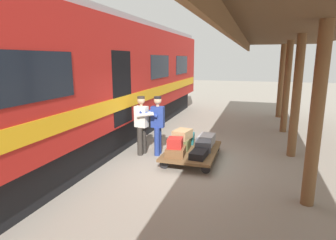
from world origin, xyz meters
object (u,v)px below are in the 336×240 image
object	(u,v)px
luggage_cart	(192,151)
suitcase_brown_leather	(176,151)
suitcase_red_plastic	(175,143)
suitcase_olive_duffel	(181,144)
porter_in_overalls	(157,123)
train_car	(75,83)
suitcase_slate_roller	(203,146)
suitcase_tan_vintage	(182,134)
porter_by_door	(142,123)
suitcase_gray_aluminum	(207,140)
suitcase_teal_softside	(186,138)
suitcase_black_hardshell	(199,154)

from	to	relation	value
luggage_cart	suitcase_brown_leather	world-z (taller)	suitcase_brown_leather
suitcase_red_plastic	suitcase_olive_duffel	bearing A→B (deg)	-91.46
suitcase_olive_duffel	porter_in_overalls	distance (m)	0.92
train_car	suitcase_slate_roller	distance (m)	4.06
suitcase_tan_vintage	porter_by_door	size ratio (longest dim) A/B	0.32
suitcase_gray_aluminum	luggage_cart	bearing A→B (deg)	62.56
suitcase_olive_duffel	suitcase_red_plastic	size ratio (longest dim) A/B	1.45
suitcase_slate_roller	suitcase_teal_softside	distance (m)	0.84
luggage_cart	suitcase_teal_softside	distance (m)	0.68
train_car	suitcase_brown_leather	size ratio (longest dim) A/B	30.91
suitcase_red_plastic	suitcase_teal_softside	bearing A→B (deg)	-90.74
train_car	suitcase_gray_aluminum	size ratio (longest dim) A/B	29.41
suitcase_black_hardshell	train_car	bearing A→B (deg)	-4.68
suitcase_red_plastic	porter_in_overalls	size ratio (longest dim) A/B	0.24
suitcase_black_hardshell	suitcase_tan_vintage	xyz separation A→B (m)	(0.58, -0.59, 0.32)
suitcase_red_plastic	porter_in_overalls	world-z (taller)	porter_in_overalls
luggage_cart	suitcase_red_plastic	distance (m)	0.77
suitcase_teal_softside	suitcase_tan_vintage	bearing A→B (deg)	92.24
suitcase_gray_aluminum	porter_in_overalls	size ratio (longest dim) A/B	0.37
suitcase_slate_roller	suitcase_olive_duffel	xyz separation A→B (m)	(0.60, 0.00, 0.00)
suitcase_gray_aluminum	suitcase_tan_vintage	bearing A→B (deg)	44.48
luggage_cart	suitcase_red_plastic	xyz separation A→B (m)	(0.32, 0.59, 0.38)
train_car	suitcase_olive_duffel	xyz separation A→B (m)	(-3.11, -0.28, -1.62)
train_car	suitcase_black_hardshell	distance (m)	4.09
suitcase_tan_vintage	suitcase_red_plastic	xyz separation A→B (m)	(0.04, 0.60, -0.07)
suitcase_tan_vintage	porter_in_overalls	bearing A→B (deg)	-10.22
suitcase_teal_softside	suitcase_red_plastic	world-z (taller)	suitcase_red_plastic
suitcase_slate_roller	suitcase_brown_leather	bearing A→B (deg)	43.92
suitcase_gray_aluminum	porter_by_door	world-z (taller)	porter_by_door
suitcase_teal_softside	suitcase_red_plastic	bearing A→B (deg)	89.26
train_car	suitcase_teal_softside	world-z (taller)	train_car
luggage_cart	suitcase_tan_vintage	size ratio (longest dim) A/B	3.89
suitcase_black_hardshell	suitcase_gray_aluminum	distance (m)	1.16
suitcase_brown_leather	suitcase_olive_duffel	xyz separation A→B (m)	(0.00, -0.58, 0.04)
train_car	suitcase_black_hardshell	size ratio (longest dim) A/B	30.93
suitcase_teal_softside	porter_in_overalls	world-z (taller)	porter_in_overalls
suitcase_red_plastic	suitcase_gray_aluminum	bearing A→B (deg)	-117.74
suitcase_slate_roller	suitcase_brown_leather	world-z (taller)	suitcase_slate_roller
suitcase_tan_vintage	suitcase_red_plastic	distance (m)	0.61
suitcase_brown_leather	porter_in_overalls	size ratio (longest dim) A/B	0.35
porter_in_overalls	luggage_cart	bearing A→B (deg)	171.86
luggage_cart	suitcase_black_hardshell	size ratio (longest dim) A/B	3.56
luggage_cart	suitcase_tan_vintage	distance (m)	0.53
porter_by_door	suitcase_olive_duffel	bearing A→B (deg)	178.25
luggage_cart	suitcase_gray_aluminum	xyz separation A→B (m)	(-0.30, -0.58, 0.19)
suitcase_olive_duffel	suitcase_teal_softside	bearing A→B (deg)	-90.00
suitcase_red_plastic	porter_in_overalls	distance (m)	1.10
porter_in_overalls	porter_by_door	bearing A→B (deg)	15.71
train_car	porter_by_door	xyz separation A→B (m)	(-1.93, -0.31, -1.14)
suitcase_slate_roller	suitcase_brown_leather	distance (m)	0.84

